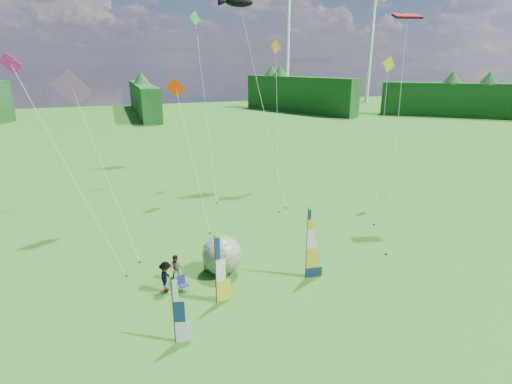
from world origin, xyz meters
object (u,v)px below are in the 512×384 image
object	(u,v)px
camp_chair	(183,284)
feather_banner_main	(307,245)
side_banner_left	(216,271)
side_banner_far	(173,312)
bol_inflatable	(222,255)
kite_whale	(261,91)
spectator_b	(176,268)
spectator_d	(215,253)
spectator_a	(207,258)
spectator_c	(166,277)

from	to	relation	value
camp_chair	feather_banner_main	bearing A→B (deg)	-27.54
side_banner_left	side_banner_far	bearing A→B (deg)	-141.12
bol_inflatable	kite_whale	world-z (taller)	kite_whale
camp_chair	spectator_b	bearing A→B (deg)	76.61
spectator_d	camp_chair	distance (m)	3.37
side_banner_left	bol_inflatable	bearing A→B (deg)	64.31
spectator_a	kite_whale	world-z (taller)	kite_whale
side_banner_left	spectator_b	xyz separation A→B (m)	(-1.63, 3.15, -1.13)
bol_inflatable	spectator_b	xyz separation A→B (m)	(-2.81, 0.11, -0.41)
feather_banner_main	bol_inflatable	distance (m)	5.22
bol_inflatable	camp_chair	xyz separation A→B (m)	(-2.66, -1.28, -0.75)
spectator_b	spectator_d	world-z (taller)	spectator_d
feather_banner_main	side_banner_left	distance (m)	5.79
side_banner_far	bol_inflatable	size ratio (longest dim) A/B	1.36
spectator_b	spectator_d	size ratio (longest dim) A/B	0.88
camp_chair	bol_inflatable	bearing A→B (deg)	6.36
spectator_a	spectator_d	world-z (taller)	spectator_d
spectator_a	camp_chair	bearing A→B (deg)	-177.43
side_banner_left	bol_inflatable	distance (m)	3.33
side_banner_left	spectator_c	distance (m)	3.32
side_banner_far	spectator_b	xyz separation A→B (m)	(1.00, 5.63, -0.85)
spectator_b	feather_banner_main	bearing A→B (deg)	3.98
bol_inflatable	spectator_d	xyz separation A→B (m)	(-0.22, 1.00, -0.30)
spectator_a	kite_whale	size ratio (longest dim) A/B	0.09
feather_banner_main	spectator_b	distance (m)	7.89
bol_inflatable	kite_whale	size ratio (longest dim) A/B	0.12
side_banner_left	camp_chair	bearing A→B (deg)	125.75
feather_banner_main	spectator_d	distance (m)	5.97
side_banner_left	spectator_a	size ratio (longest dim) A/B	2.18
feather_banner_main	kite_whale	size ratio (longest dim) A/B	0.22
spectator_b	kite_whale	xyz separation A→B (m)	(10.86, 14.45, 9.04)
camp_chair	side_banner_left	bearing A→B (deg)	-69.10
side_banner_far	spectator_d	size ratio (longest dim) A/B	1.80
side_banner_left	camp_chair	world-z (taller)	side_banner_left
side_banner_left	side_banner_far	xyz separation A→B (m)	(-2.63, -2.48, -0.28)
feather_banner_main	side_banner_left	world-z (taller)	feather_banner_main
spectator_c	camp_chair	size ratio (longest dim) A/B	1.99
feather_banner_main	spectator_b	xyz separation A→B (m)	(-7.37, 2.43, -1.41)
spectator_a	kite_whale	xyz separation A→B (m)	(8.88, 14.01, 8.96)
bol_inflatable	camp_chair	distance (m)	3.05
bol_inflatable	spectator_a	world-z (taller)	bol_inflatable
spectator_c	side_banner_far	bearing A→B (deg)	-164.23
spectator_a	camp_chair	size ratio (longest dim) A/B	1.90
bol_inflatable	feather_banner_main	bearing A→B (deg)	-26.93
spectator_d	kite_whale	world-z (taller)	kite_whale
side_banner_far	kite_whale	size ratio (longest dim) A/B	0.17
feather_banner_main	camp_chair	world-z (taller)	feather_banner_main
side_banner_far	camp_chair	distance (m)	4.55
spectator_a	camp_chair	xyz separation A→B (m)	(-1.83, -1.83, -0.42)
spectator_b	kite_whale	bearing A→B (deg)	75.33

